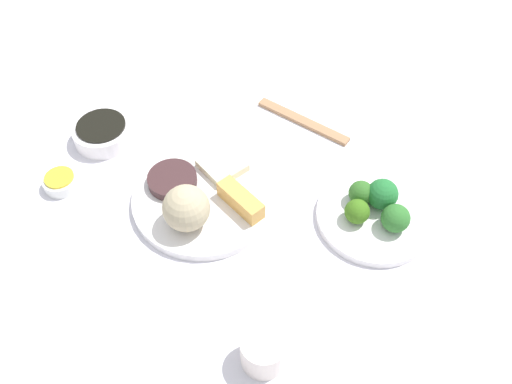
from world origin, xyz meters
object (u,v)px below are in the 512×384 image
sauce_ramekin_hot_mustard (61,182)px  soy_sauce_bowl (103,133)px  teacup (263,351)px  chopsticks_pair (303,121)px  broccoli_plate (374,217)px  main_plate (207,197)px

sauce_ramekin_hot_mustard → soy_sauce_bowl: bearing=-134.1°
soy_sauce_bowl → teacup: (-0.14, 0.51, 0.01)m
teacup → chopsticks_pair: 0.49m
broccoli_plate → sauce_ramekin_hot_mustard: bearing=-26.8°
chopsticks_pair → teacup: bearing=61.1°
sauce_ramekin_hot_mustard → teacup: 0.48m
sauce_ramekin_hot_mustard → teacup: teacup is taller
sauce_ramekin_hot_mustard → chopsticks_pair: 0.47m
main_plate → chopsticks_pair: 0.27m
main_plate → sauce_ramekin_hot_mustard: 0.26m
sauce_ramekin_hot_mustard → chopsticks_pair: (-0.47, -0.01, -0.01)m
soy_sauce_bowl → chopsticks_pair: 0.39m
broccoli_plate → chopsticks_pair: broccoli_plate is taller
teacup → chopsticks_pair: teacup is taller
broccoli_plate → teacup: 0.31m
broccoli_plate → chopsticks_pair: size_ratio=0.97×
main_plate → soy_sauce_bowl: bearing=-55.1°
broccoli_plate → chopsticks_pair: 0.26m
broccoli_plate → soy_sauce_bowl: soy_sauce_bowl is taller
broccoli_plate → chopsticks_pair: bearing=-84.8°
main_plate → broccoli_plate: 0.29m
teacup → chopsticks_pair: bearing=-118.9°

